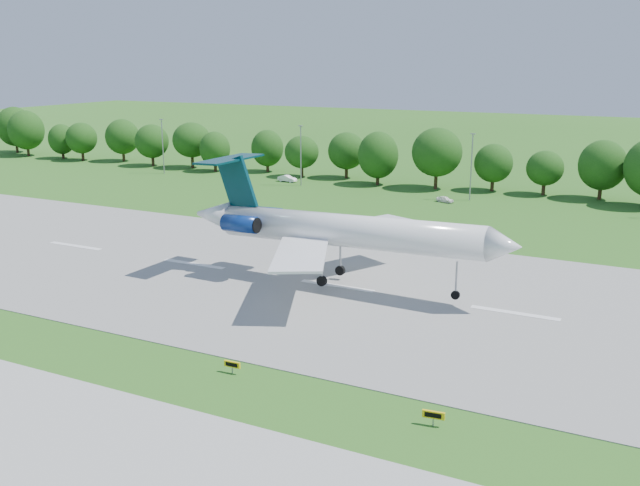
# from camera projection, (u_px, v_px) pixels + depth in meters

# --- Properties ---
(ground) EXTENTS (600.00, 600.00, 0.00)m
(ground) POSITION_uv_depth(u_px,v_px,m) (441.00, 423.00, 50.84)
(ground) COLOR #285B18
(ground) RESTS_ON ground
(runway) EXTENTS (400.00, 45.00, 0.08)m
(runway) POSITION_uv_depth(u_px,v_px,m) (515.00, 313.00, 72.48)
(runway) COLOR gray
(runway) RESTS_ON ground
(tree_line) EXTENTS (288.40, 8.40, 10.40)m
(tree_line) POSITION_uv_depth(u_px,v_px,m) (595.00, 167.00, 128.95)
(tree_line) COLOR #382314
(tree_line) RESTS_ON ground
(light_poles) EXTENTS (175.90, 0.25, 12.19)m
(light_poles) POSITION_uv_depth(u_px,v_px,m) (572.00, 173.00, 121.34)
(light_poles) COLOR gray
(light_poles) RESTS_ON ground
(airliner) EXTENTS (39.93, 29.17, 13.57)m
(airliner) POSITION_uv_depth(u_px,v_px,m) (332.00, 228.00, 79.78)
(airliner) COLOR white
(airliner) RESTS_ON ground
(taxi_sign_left) EXTENTS (1.50, 0.24, 1.05)m
(taxi_sign_left) POSITION_uv_depth(u_px,v_px,m) (232.00, 365.00, 58.63)
(taxi_sign_left) COLOR gray
(taxi_sign_left) RESTS_ON ground
(taxi_sign_centre) EXTENTS (1.62, 0.37, 1.13)m
(taxi_sign_centre) POSITION_uv_depth(u_px,v_px,m) (434.00, 415.00, 50.21)
(taxi_sign_centre) COLOR gray
(taxi_sign_centre) RESTS_ON ground
(service_vehicle_a) EXTENTS (4.23, 1.76, 1.36)m
(service_vehicle_a) POSITION_uv_depth(u_px,v_px,m) (287.00, 179.00, 149.86)
(service_vehicle_a) COLOR white
(service_vehicle_a) RESTS_ON ground
(service_vehicle_b) EXTENTS (3.52, 2.33, 1.11)m
(service_vehicle_b) POSITION_uv_depth(u_px,v_px,m) (445.00, 199.00, 128.48)
(service_vehicle_b) COLOR white
(service_vehicle_b) RESTS_ON ground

